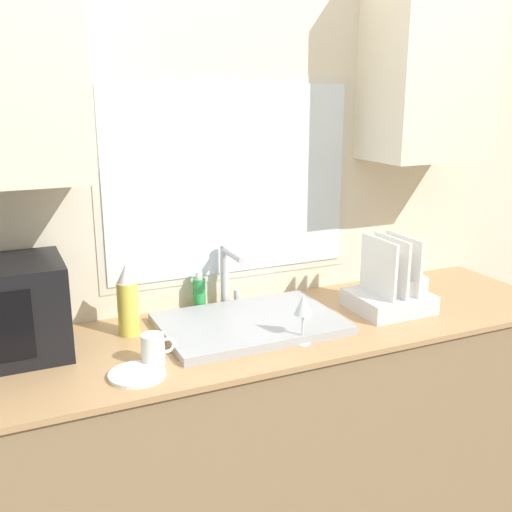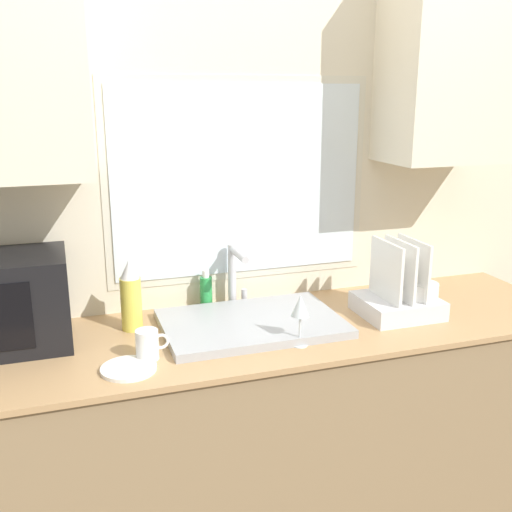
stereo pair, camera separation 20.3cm
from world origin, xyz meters
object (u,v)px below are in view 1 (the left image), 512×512
Objects in this scene: mug_near_sink at (154,349)px; soap_bottle at (199,293)px; spray_bottle at (128,301)px; faucet at (228,271)px; dish_rack at (392,291)px; wine_glass at (303,306)px.

soap_bottle is at bearing 53.87° from mug_near_sink.
spray_bottle reaches higher than soap_bottle.
faucet reaches higher than soap_bottle.
spray_bottle is 1.67× the size of soap_bottle.
dish_rack is 2.71× the size of mug_near_sink.
wine_glass reaches higher than soap_bottle.
faucet is 0.86× the size of dish_rack.
faucet is at bearing 103.25° from wine_glass.
wine_glass is at bearing -32.12° from spray_bottle.
dish_rack is 0.74m from soap_bottle.
spray_bottle is at bearing -157.33° from soap_bottle.
dish_rack reaches higher than spray_bottle.
soap_bottle is at bearing 115.11° from wine_glass.
spray_bottle reaches higher than wine_glass.
soap_bottle is at bearing 22.67° from spray_bottle.
dish_rack is 1.13× the size of spray_bottle.
spray_bottle is 0.60m from wine_glass.
faucet is 2.32× the size of mug_near_sink.
spray_bottle is (-0.41, -0.10, -0.03)m from faucet.
soap_bottle is at bearing 155.92° from dish_rack.
dish_rack is 1.00m from spray_bottle.
spray_bottle is (-0.98, 0.18, 0.05)m from dish_rack.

